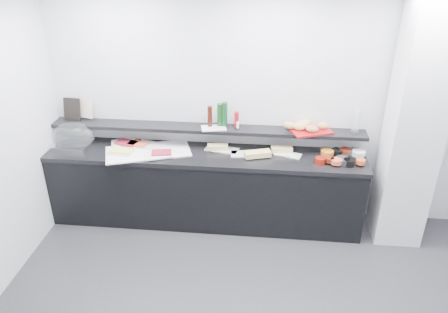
# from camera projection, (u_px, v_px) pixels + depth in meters

# --- Properties ---
(back_wall) EXTENTS (5.00, 0.02, 2.70)m
(back_wall) POSITION_uv_depth(u_px,v_px,m) (269.00, 109.00, 4.94)
(back_wall) COLOR silver
(back_wall) RESTS_ON ground
(ceiling) EXTENTS (5.00, 5.00, 0.00)m
(ceiling) POSITION_uv_depth(u_px,v_px,m) (275.00, 14.00, 2.55)
(ceiling) COLOR white
(ceiling) RESTS_ON back_wall
(column) EXTENTS (0.50, 0.50, 2.70)m
(column) POSITION_uv_depth(u_px,v_px,m) (414.00, 126.00, 4.49)
(column) COLOR silver
(column) RESTS_ON ground
(buffet_cabinet) EXTENTS (3.60, 0.60, 0.85)m
(buffet_cabinet) POSITION_uv_depth(u_px,v_px,m) (205.00, 189.00, 5.16)
(buffet_cabinet) COLOR black
(buffet_cabinet) RESTS_ON ground
(counter_top) EXTENTS (3.62, 0.62, 0.05)m
(counter_top) POSITION_uv_depth(u_px,v_px,m) (204.00, 155.00, 4.95)
(counter_top) COLOR black
(counter_top) RESTS_ON buffet_cabinet
(wall_shelf) EXTENTS (3.60, 0.25, 0.04)m
(wall_shelf) POSITION_uv_depth(u_px,v_px,m) (206.00, 129.00, 4.99)
(wall_shelf) COLOR black
(wall_shelf) RESTS_ON back_wall
(cloche_base) EXTENTS (0.51, 0.36, 0.04)m
(cloche_base) POSITION_uv_depth(u_px,v_px,m) (70.00, 144.00, 5.11)
(cloche_base) COLOR silver
(cloche_base) RESTS_ON counter_top
(cloche_dome) EXTENTS (0.53, 0.40, 0.34)m
(cloche_dome) POSITION_uv_depth(u_px,v_px,m) (73.00, 136.00, 5.06)
(cloche_dome) COLOR silver
(cloche_dome) RESTS_ON cloche_base
(linen_runner) EXTENTS (1.03, 0.73, 0.01)m
(linen_runner) POSITION_uv_depth(u_px,v_px,m) (148.00, 151.00, 4.97)
(linen_runner) COLOR white
(linen_runner) RESTS_ON counter_top
(platter_meat_a) EXTENTS (0.32, 0.26, 0.01)m
(platter_meat_a) POSITION_uv_depth(u_px,v_px,m) (123.00, 143.00, 5.14)
(platter_meat_a) COLOR silver
(platter_meat_a) RESTS_ON linen_runner
(food_meat_a) EXTENTS (0.28, 0.23, 0.02)m
(food_meat_a) POSITION_uv_depth(u_px,v_px,m) (127.00, 143.00, 5.09)
(food_meat_a) COLOR maroon
(food_meat_a) RESTS_ON platter_meat_a
(platter_salmon) EXTENTS (0.37, 0.29, 0.01)m
(platter_salmon) POSITION_uv_depth(u_px,v_px,m) (150.00, 146.00, 5.07)
(platter_salmon) COLOR silver
(platter_salmon) RESTS_ON linen_runner
(food_salmon) EXTENTS (0.25, 0.19, 0.02)m
(food_salmon) POSITION_uv_depth(u_px,v_px,m) (138.00, 144.00, 5.07)
(food_salmon) COLOR #DE4D2D
(food_salmon) RESTS_ON platter_salmon
(platter_cheese) EXTENTS (0.28, 0.20, 0.01)m
(platter_cheese) POSITION_uv_depth(u_px,v_px,m) (121.00, 152.00, 4.92)
(platter_cheese) COLOR silver
(platter_cheese) RESTS_ON linen_runner
(food_cheese) EXTENTS (0.25, 0.17, 0.02)m
(food_cheese) POSITION_uv_depth(u_px,v_px,m) (122.00, 150.00, 4.91)
(food_cheese) COLOR #EBE75B
(food_cheese) RESTS_ON platter_cheese
(platter_meat_b) EXTENTS (0.36, 0.30, 0.01)m
(platter_meat_b) POSITION_uv_depth(u_px,v_px,m) (158.00, 155.00, 4.86)
(platter_meat_b) COLOR white
(platter_meat_b) RESTS_ON linen_runner
(food_meat_b) EXTENTS (0.24, 0.18, 0.02)m
(food_meat_b) POSITION_uv_depth(u_px,v_px,m) (161.00, 152.00, 4.87)
(food_meat_b) COLOR maroon
(food_meat_b) RESTS_ON platter_meat_b
(sandwich_plate_left) EXTENTS (0.41, 0.24, 0.01)m
(sandwich_plate_left) POSITION_uv_depth(u_px,v_px,m) (222.00, 149.00, 5.01)
(sandwich_plate_left) COLOR silver
(sandwich_plate_left) RESTS_ON counter_top
(sandwich_food_left) EXTENTS (0.24, 0.11, 0.06)m
(sandwich_food_left) POSITION_uv_depth(u_px,v_px,m) (218.00, 147.00, 4.98)
(sandwich_food_left) COLOR #D9BE71
(sandwich_food_left) RESTS_ON sandwich_plate_left
(tongs_left) EXTENTS (0.16, 0.05, 0.01)m
(tongs_left) POSITION_uv_depth(u_px,v_px,m) (218.00, 151.00, 4.95)
(tongs_left) COLOR #B8BCC0
(tongs_left) RESTS_ON sandwich_plate_left
(sandwich_plate_mid) EXTENTS (0.38, 0.19, 0.01)m
(sandwich_plate_mid) POSITION_uv_depth(u_px,v_px,m) (247.00, 154.00, 4.91)
(sandwich_plate_mid) COLOR white
(sandwich_plate_mid) RESTS_ON counter_top
(sandwich_food_mid) EXTENTS (0.31, 0.20, 0.06)m
(sandwich_food_mid) POSITION_uv_depth(u_px,v_px,m) (258.00, 154.00, 4.83)
(sandwich_food_mid) COLOR #DCBC73
(sandwich_food_mid) RESTS_ON sandwich_plate_mid
(tongs_mid) EXTENTS (0.15, 0.08, 0.01)m
(tongs_mid) POSITION_uv_depth(u_px,v_px,m) (258.00, 157.00, 4.81)
(tongs_mid) COLOR silver
(tongs_mid) RESTS_ON sandwich_plate_mid
(sandwich_plate_right) EXTENTS (0.32, 0.21, 0.01)m
(sandwich_plate_right) POSITION_uv_depth(u_px,v_px,m) (288.00, 155.00, 4.90)
(sandwich_plate_right) COLOR white
(sandwich_plate_right) RESTS_ON counter_top
(sandwich_food_right) EXTENTS (0.25, 0.13, 0.06)m
(sandwich_food_right) POSITION_uv_depth(u_px,v_px,m) (282.00, 149.00, 4.93)
(sandwich_food_right) COLOR #E6C478
(sandwich_food_right) RESTS_ON sandwich_plate_right
(tongs_right) EXTENTS (0.16, 0.03, 0.01)m
(tongs_right) POSITION_uv_depth(u_px,v_px,m) (287.00, 156.00, 4.84)
(tongs_right) COLOR silver
(tongs_right) RESTS_ON sandwich_plate_right
(bowl_glass_fruit) EXTENTS (0.16, 0.16, 0.07)m
(bowl_glass_fruit) POSITION_uv_depth(u_px,v_px,m) (326.00, 152.00, 4.89)
(bowl_glass_fruit) COLOR white
(bowl_glass_fruit) RESTS_ON counter_top
(fill_glass_fruit) EXTENTS (0.15, 0.15, 0.05)m
(fill_glass_fruit) POSITION_uv_depth(u_px,v_px,m) (327.00, 153.00, 4.85)
(fill_glass_fruit) COLOR orange
(fill_glass_fruit) RESTS_ON bowl_glass_fruit
(bowl_black_jam) EXTENTS (0.15, 0.15, 0.07)m
(bowl_black_jam) POSITION_uv_depth(u_px,v_px,m) (337.00, 152.00, 4.89)
(bowl_black_jam) COLOR black
(bowl_black_jam) RESTS_ON counter_top
(fill_black_jam) EXTENTS (0.17, 0.17, 0.05)m
(fill_black_jam) POSITION_uv_depth(u_px,v_px,m) (345.00, 151.00, 4.89)
(fill_black_jam) COLOR #611B0D
(fill_black_jam) RESTS_ON bowl_black_jam
(bowl_glass_cream) EXTENTS (0.22, 0.22, 0.07)m
(bowl_glass_cream) POSITION_uv_depth(u_px,v_px,m) (355.00, 153.00, 4.86)
(bowl_glass_cream) COLOR silver
(bowl_glass_cream) RESTS_ON counter_top
(fill_glass_cream) EXTENTS (0.16, 0.16, 0.05)m
(fill_glass_cream) POSITION_uv_depth(u_px,v_px,m) (359.00, 153.00, 4.85)
(fill_glass_cream) COLOR white
(fill_glass_cream) RESTS_ON bowl_glass_cream
(bowl_red_jam) EXTENTS (0.13, 0.13, 0.07)m
(bowl_red_jam) POSITION_uv_depth(u_px,v_px,m) (320.00, 161.00, 4.71)
(bowl_red_jam) COLOR maroon
(bowl_red_jam) RESTS_ON counter_top
(fill_red_jam) EXTENTS (0.12, 0.12, 0.05)m
(fill_red_jam) POSITION_uv_depth(u_px,v_px,m) (330.00, 160.00, 4.70)
(fill_red_jam) COLOR #51190B
(fill_red_jam) RESTS_ON bowl_red_jam
(bowl_glass_salmon) EXTENTS (0.19, 0.19, 0.07)m
(bowl_glass_salmon) POSITION_uv_depth(u_px,v_px,m) (342.00, 161.00, 4.70)
(bowl_glass_salmon) COLOR white
(bowl_glass_salmon) RESTS_ON counter_top
(fill_glass_salmon) EXTENTS (0.13, 0.13, 0.05)m
(fill_glass_salmon) POSITION_uv_depth(u_px,v_px,m) (336.00, 161.00, 4.67)
(fill_glass_salmon) COLOR #D14E33
(fill_glass_salmon) RESTS_ON bowl_glass_salmon
(bowl_black_fruit) EXTENTS (0.13, 0.13, 0.07)m
(bowl_black_fruit) POSITION_uv_depth(u_px,v_px,m) (349.00, 162.00, 4.67)
(bowl_black_fruit) COLOR black
(bowl_black_fruit) RESTS_ON counter_top
(fill_black_fruit) EXTENTS (0.13, 0.13, 0.05)m
(fill_black_fruit) POSITION_uv_depth(u_px,v_px,m) (361.00, 162.00, 4.66)
(fill_black_fruit) COLOR #D04E1C
(fill_black_fruit) RESTS_ON bowl_black_fruit
(framed_print) EXTENTS (0.21, 0.08, 0.26)m
(framed_print) POSITION_uv_depth(u_px,v_px,m) (72.00, 109.00, 5.13)
(framed_print) COLOR black
(framed_print) RESTS_ON wall_shelf
(print_art) EXTENTS (0.20, 0.10, 0.22)m
(print_art) POSITION_uv_depth(u_px,v_px,m) (86.00, 109.00, 5.14)
(print_art) COLOR beige
(print_art) RESTS_ON framed_print
(condiment_tray) EXTENTS (0.31, 0.23, 0.01)m
(condiment_tray) POSITION_uv_depth(u_px,v_px,m) (214.00, 128.00, 4.94)
(condiment_tray) COLOR white
(condiment_tray) RESTS_ON wall_shelf
(bottle_green_a) EXTENTS (0.07, 0.07, 0.26)m
(bottle_green_a) POSITION_uv_depth(u_px,v_px,m) (220.00, 115.00, 4.93)
(bottle_green_a) COLOR #0F3712
(bottle_green_a) RESTS_ON condiment_tray
(bottle_brown) EXTENTS (0.06, 0.06, 0.24)m
(bottle_brown) POSITION_uv_depth(u_px,v_px,m) (210.00, 116.00, 4.92)
(bottle_brown) COLOR #361109
(bottle_brown) RESTS_ON condiment_tray
(bottle_green_b) EXTENTS (0.07, 0.07, 0.28)m
(bottle_green_b) POSITION_uv_depth(u_px,v_px,m) (225.00, 114.00, 4.92)
(bottle_green_b) COLOR #103B1D
(bottle_green_b) RESTS_ON condiment_tray
(bottle_hot) EXTENTS (0.06, 0.06, 0.18)m
(bottle_hot) POSITION_uv_depth(u_px,v_px,m) (237.00, 119.00, 4.91)
(bottle_hot) COLOR #AF0C17
(bottle_hot) RESTS_ON condiment_tray
(shaker_salt) EXTENTS (0.04, 0.04, 0.07)m
(shaker_salt) POSITION_uv_depth(u_px,v_px,m) (238.00, 125.00, 4.91)
(shaker_salt) COLOR white
(shaker_salt) RESTS_ON condiment_tray
(shaker_pepper) EXTENTS (0.04, 0.04, 0.07)m
(shaker_pepper) POSITION_uv_depth(u_px,v_px,m) (238.00, 123.00, 4.96)
(shaker_pepper) COLOR white
(shaker_pepper) RESTS_ON condiment_tray
(bread_tray) EXTENTS (0.52, 0.45, 0.02)m
(bread_tray) POSITION_uv_depth(u_px,v_px,m) (310.00, 130.00, 4.87)
(bread_tray) COLOR maroon
(bread_tray) RESTS_ON wall_shelf
(bread_roll_nw) EXTENTS (0.17, 0.12, 0.08)m
(bread_roll_nw) POSITION_uv_depth(u_px,v_px,m) (301.00, 125.00, 4.88)
(bread_roll_nw) COLOR tan
(bread_roll_nw) RESTS_ON bread_tray
(bread_roll_n) EXTENTS (0.17, 0.12, 0.08)m
(bread_roll_n) POSITION_uv_depth(u_px,v_px,m) (305.00, 123.00, 4.92)
(bread_roll_n) COLOR tan
(bread_roll_n) RESTS_ON bread_tray
(bread_roll_ne) EXTENTS (0.12, 0.08, 0.08)m
(bread_roll_ne) POSITION_uv_depth(u_px,v_px,m) (323.00, 126.00, 4.86)
(bread_roll_ne) COLOR tan
(bread_roll_ne) RESTS_ON bread_tray
(bread_roll_s) EXTENTS (0.14, 0.09, 0.08)m
(bread_roll_s) POSITION_uv_depth(u_px,v_px,m) (300.00, 127.00, 4.83)
(bread_roll_s) COLOR tan
(bread_roll_s) RESTS_ON bread_tray
(bread_roll_se) EXTENTS (0.16, 0.12, 0.08)m
(bread_roll_se) POSITION_uv_depth(u_px,v_px,m) (312.00, 129.00, 4.78)
(bread_roll_se) COLOR #BA7947
(bread_roll_se) RESTS_ON bread_tray
(bread_roll_midw) EXTENTS (0.15, 0.12, 0.08)m
(bread_roll_midw) POSITION_uv_depth(u_px,v_px,m) (289.00, 125.00, 4.87)
(bread_roll_midw) COLOR tan
(bread_roll_midw) RESTS_ON bread_tray
(bread_roll_mide) EXTENTS (0.16, 0.10, 0.08)m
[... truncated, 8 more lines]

